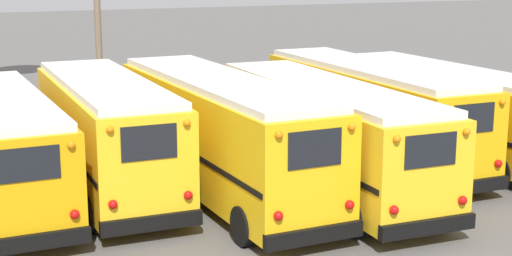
# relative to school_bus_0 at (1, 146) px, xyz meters

# --- Properties ---
(ground_plane) EXTENTS (160.00, 160.00, 0.00)m
(ground_plane) POSITION_rel_school_bus_0_xyz_m (7.22, -0.91, -1.65)
(ground_plane) COLOR #5B5956
(school_bus_0) EXTENTS (2.83, 9.58, 3.03)m
(school_bus_0) POSITION_rel_school_bus_0_xyz_m (0.00, 0.00, 0.00)
(school_bus_0) COLOR #E5A00C
(school_bus_0) RESTS_ON ground
(school_bus_1) EXTENTS (2.54, 9.37, 3.25)m
(school_bus_1) POSITION_rel_school_bus_0_xyz_m (2.89, 0.16, 0.11)
(school_bus_1) COLOR yellow
(school_bus_1) RESTS_ON ground
(school_bus_2) EXTENTS (2.90, 11.00, 3.33)m
(school_bus_2) POSITION_rel_school_bus_0_xyz_m (5.77, -1.31, 0.15)
(school_bus_2) COLOR yellow
(school_bus_2) RESTS_ON ground
(school_bus_3) EXTENTS (2.68, 10.55, 3.12)m
(school_bus_3) POSITION_rel_school_bus_0_xyz_m (8.66, -2.09, 0.06)
(school_bus_3) COLOR yellow
(school_bus_3) RESTS_ON ground
(school_bus_4) EXTENTS (2.62, 10.56, 3.20)m
(school_bus_4) POSITION_rel_school_bus_0_xyz_m (11.55, 0.19, 0.09)
(school_bus_4) COLOR #EAAA0F
(school_bus_4) RESTS_ON ground
(school_bus_5) EXTENTS (2.83, 10.41, 2.97)m
(school_bus_5) POSITION_rel_school_bus_0_xyz_m (14.43, -0.20, -0.03)
(school_bus_5) COLOR #E5A00C
(school_bus_5) RESTS_ON ground
(utility_pole) EXTENTS (1.80, 0.28, 8.47)m
(utility_pole) POSITION_rel_school_bus_0_xyz_m (5.27, 12.16, 2.75)
(utility_pole) COLOR #75604C
(utility_pole) RESTS_ON ground
(fence_line) EXTENTS (22.49, 0.06, 1.42)m
(fence_line) POSITION_rel_school_bus_0_xyz_m (7.22, 7.10, -0.66)
(fence_line) COLOR #939399
(fence_line) RESTS_ON ground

